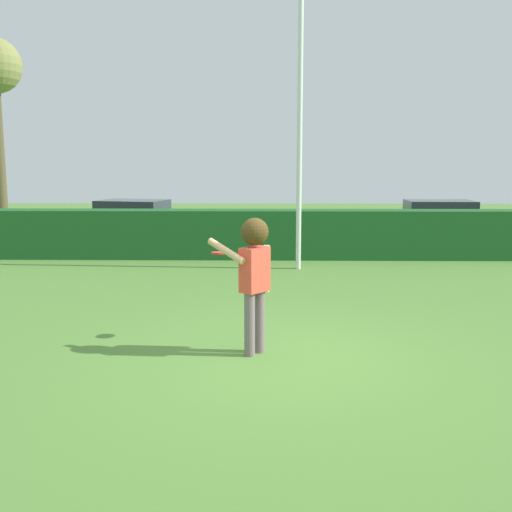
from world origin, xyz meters
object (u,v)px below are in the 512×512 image
(parked_car_blue, at_px, (439,217))
(person, at_px, (254,267))
(frisbee, at_px, (220,253))
(parked_car_green, at_px, (133,216))
(lamppost, at_px, (300,111))

(parked_car_blue, bearing_deg, person, -115.53)
(frisbee, xyz_separation_m, parked_car_green, (-3.93, 12.03, -0.56))
(frisbee, bearing_deg, lamppost, 76.20)
(frisbee, height_order, lamppost, lamppost)
(parked_car_green, bearing_deg, person, -70.78)
(parked_car_green, height_order, parked_car_blue, same)
(lamppost, bearing_deg, parked_car_blue, 50.61)
(person, height_order, frisbee, person)
(parked_car_green, relative_size, parked_car_blue, 1.05)
(person, bearing_deg, parked_car_green, 109.22)
(lamppost, distance_m, parked_car_blue, 8.60)
(person, relative_size, parked_car_blue, 0.42)
(person, relative_size, lamppost, 0.27)
(person, bearing_deg, frisbee, 127.14)
(lamppost, relative_size, parked_car_blue, 1.57)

